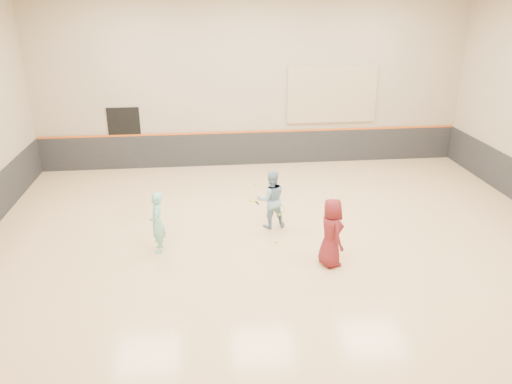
{
  "coord_description": "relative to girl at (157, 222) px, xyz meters",
  "views": [
    {
      "loc": [
        -1.81,
        -11.26,
        5.88
      ],
      "look_at": [
        -0.52,
        0.4,
        1.15
      ],
      "focal_mm": 35.0,
      "sensor_mm": 36.0,
      "label": 1
    }
  ],
  "objects": [
    {
      "name": "spare_racket",
      "position": [
        2.62,
        2.89,
        -0.73
      ],
      "size": [
        0.67,
        0.67,
        0.05
      ],
      "primitive_type": null,
      "color": "#C8D22E",
      "rests_on": "floor"
    },
    {
      "name": "young_man",
      "position": [
        3.97,
        -1.1,
        0.06
      ],
      "size": [
        0.67,
        0.88,
        1.63
      ],
      "primitive_type": "imported",
      "rotation": [
        0.0,
        0.0,
        1.77
      ],
      "color": "maroon",
      "rests_on": "floor"
    },
    {
      "name": "acoustic_panel",
      "position": [
        5.77,
        6.24,
        1.74
      ],
      "size": [
        3.2,
        0.08,
        2.0
      ],
      "primitive_type": "cube",
      "color": "tan",
      "rests_on": "wall_back"
    },
    {
      "name": "room",
      "position": [
        2.97,
        0.29,
        0.06
      ],
      "size": [
        15.04,
        12.04,
        6.22
      ],
      "color": "tan",
      "rests_on": "ground"
    },
    {
      "name": "ball_under_racket",
      "position": [
        2.89,
        0.06,
        -0.72
      ],
      "size": [
        0.07,
        0.07,
        0.07
      ],
      "primitive_type": "sphere",
      "color": "yellow",
      "rests_on": "floor"
    },
    {
      "name": "doorway",
      "position": [
        -1.53,
        6.27,
        0.34
      ],
      "size": [
        1.1,
        0.05,
        2.2
      ],
      "primitive_type": "cube",
      "color": "black",
      "rests_on": "floor"
    },
    {
      "name": "ball_in_hand",
      "position": [
        4.13,
        -1.19,
        0.35
      ],
      "size": [
        0.07,
        0.07,
        0.07
      ],
      "primitive_type": "sphere",
      "color": "#D9EB36",
      "rests_on": "young_man"
    },
    {
      "name": "ball_beside_spare",
      "position": [
        2.81,
        4.06,
        -0.72
      ],
      "size": [
        0.07,
        0.07,
        0.07
      ],
      "primitive_type": "sphere",
      "color": "#BAD331",
      "rests_on": "floor"
    },
    {
      "name": "held_racket",
      "position": [
        3.09,
        0.84,
        -0.18
      ],
      "size": [
        0.33,
        0.33,
        0.6
      ],
      "primitive_type": null,
      "color": "#ABDB30",
      "rests_on": "instructor"
    },
    {
      "name": "wainscot_back",
      "position": [
        2.97,
        6.26,
        -0.16
      ],
      "size": [
        14.9,
        0.04,
        1.2
      ],
      "primitive_type": "cube",
      "color": "#232326",
      "rests_on": "floor"
    },
    {
      "name": "girl",
      "position": [
        0.0,
        0.0,
        0.0
      ],
      "size": [
        0.37,
        0.56,
        1.51
      ],
      "primitive_type": "imported",
      "rotation": [
        0.0,
        0.0,
        -1.55
      ],
      "color": "#7AD4C7",
      "rests_on": "floor"
    },
    {
      "name": "accent_stripe",
      "position": [
        2.97,
        6.25,
        0.46
      ],
      "size": [
        14.9,
        0.03,
        0.06
      ],
      "primitive_type": "cube",
      "color": "#D85914",
      "rests_on": "wall_back"
    },
    {
      "name": "instructor",
      "position": [
        2.89,
        1.03,
        0.03
      ],
      "size": [
        0.82,
        0.66,
        1.58
      ],
      "primitive_type": "imported",
      "rotation": [
        0.0,
        0.0,
        3.23
      ],
      "color": "#7EA9C4",
      "rests_on": "floor"
    }
  ]
}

